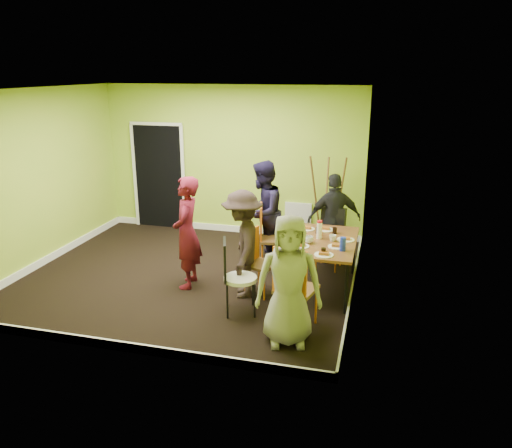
{
  "coord_description": "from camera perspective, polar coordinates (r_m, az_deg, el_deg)",
  "views": [
    {
      "loc": [
        2.79,
        -6.68,
        3.08
      ],
      "look_at": [
        1.06,
        0.0,
        0.92
      ],
      "focal_mm": 35.0,
      "sensor_mm": 36.0,
      "label": 1
    }
  ],
  "objects": [
    {
      "name": "ground",
      "position": [
        7.87,
        -7.51,
        -5.79
      ],
      "size": [
        5.0,
        5.0,
        0.0
      ],
      "primitive_type": "plane",
      "color": "black",
      "rests_on": "ground"
    },
    {
      "name": "room_walls",
      "position": [
        7.59,
        -7.85,
        1.23
      ],
      "size": [
        5.04,
        4.54,
        2.82
      ],
      "color": "#98C332",
      "rests_on": "ground"
    },
    {
      "name": "dining_table",
      "position": [
        7.14,
        7.75,
        -2.28
      ],
      "size": [
        0.9,
        1.5,
        0.75
      ],
      "color": "black",
      "rests_on": "ground"
    },
    {
      "name": "chair_left_far",
      "position": [
        7.87,
        1.43,
        -1.04
      ],
      "size": [
        0.53,
        0.53,
        1.05
      ],
      "rotation": [
        0.0,
        0.0,
        -1.33
      ],
      "color": "orange",
      "rests_on": "ground"
    },
    {
      "name": "chair_left_near",
      "position": [
        7.05,
        0.12,
        -3.86
      ],
      "size": [
        0.5,
        0.5,
        0.93
      ],
      "rotation": [
        0.0,
        0.0,
        -1.95
      ],
      "color": "orange",
      "rests_on": "ground"
    },
    {
      "name": "chair_back_end",
      "position": [
        8.08,
        8.72,
        -0.15
      ],
      "size": [
        0.45,
        0.51,
        0.95
      ],
      "rotation": [
        0.0,
        0.0,
        2.98
      ],
      "color": "orange",
      "rests_on": "ground"
    },
    {
      "name": "chair_front_end",
      "position": [
        6.02,
        4.3,
        -6.82
      ],
      "size": [
        0.54,
        0.55,
        1.1
      ],
      "rotation": [
        0.0,
        0.0,
        -0.23
      ],
      "color": "orange",
      "rests_on": "ground"
    },
    {
      "name": "chair_bentwood",
      "position": [
        6.47,
        -2.44,
        -5.64
      ],
      "size": [
        0.49,
        0.48,
        0.99
      ],
      "rotation": [
        0.0,
        0.0,
        -1.25
      ],
      "color": "black",
      "rests_on": "ground"
    },
    {
      "name": "easel",
      "position": [
        8.95,
        8.12,
        2.53
      ],
      "size": [
        0.66,
        0.62,
        1.64
      ],
      "color": "brown",
      "rests_on": "ground"
    },
    {
      "name": "plate_near_left",
      "position": [
        7.57,
        5.81,
        -0.57
      ],
      "size": [
        0.24,
        0.24,
        0.01
      ],
      "primitive_type": "cylinder",
      "color": "white",
      "rests_on": "dining_table"
    },
    {
      "name": "plate_near_right",
      "position": [
        6.84,
        5.1,
        -2.54
      ],
      "size": [
        0.24,
        0.24,
        0.01
      ],
      "primitive_type": "cylinder",
      "color": "white",
      "rests_on": "dining_table"
    },
    {
      "name": "plate_far_back",
      "position": [
        7.57,
        7.9,
        -0.64
      ],
      "size": [
        0.26,
        0.26,
        0.01
      ],
      "primitive_type": "cylinder",
      "color": "white",
      "rests_on": "dining_table"
    },
    {
      "name": "plate_far_front",
      "position": [
        6.56,
        7.77,
        -3.51
      ],
      "size": [
        0.25,
        0.25,
        0.01
      ],
      "primitive_type": "cylinder",
      "color": "white",
      "rests_on": "dining_table"
    },
    {
      "name": "plate_wall_back",
      "position": [
        7.18,
        10.2,
        -1.78
      ],
      "size": [
        0.25,
        0.25,
        0.01
      ],
      "primitive_type": "cylinder",
      "color": "white",
      "rests_on": "dining_table"
    },
    {
      "name": "plate_wall_front",
      "position": [
        6.88,
        9.2,
        -2.58
      ],
      "size": [
        0.24,
        0.24,
        0.01
      ],
      "primitive_type": "cylinder",
      "color": "white",
      "rests_on": "dining_table"
    },
    {
      "name": "thermos",
      "position": [
        7.15,
        7.25,
        -0.75
      ],
      "size": [
        0.08,
        0.08,
        0.24
      ],
      "primitive_type": "cylinder",
      "color": "white",
      "rests_on": "dining_table"
    },
    {
      "name": "blue_bottle",
      "position": [
        6.73,
        9.9,
        -2.27
      ],
      "size": [
        0.08,
        0.08,
        0.19
      ],
      "primitive_type": "cylinder",
      "color": "#192DBE",
      "rests_on": "dining_table"
    },
    {
      "name": "orange_bottle",
      "position": [
        7.3,
        7.46,
        -1.03
      ],
      "size": [
        0.03,
        0.03,
        0.08
      ],
      "primitive_type": "cylinder",
      "color": "orange",
      "rests_on": "dining_table"
    },
    {
      "name": "glass_mid",
      "position": [
        7.4,
        7.09,
        -0.72
      ],
      "size": [
        0.07,
        0.07,
        0.09
      ],
      "primitive_type": "cylinder",
      "color": "black",
      "rests_on": "dining_table"
    },
    {
      "name": "glass_back",
      "position": [
        7.42,
        8.97,
        -0.75
      ],
      "size": [
        0.07,
        0.07,
        0.09
      ],
      "primitive_type": "cylinder",
      "color": "black",
      "rests_on": "dining_table"
    },
    {
      "name": "glass_front",
      "position": [
        6.58,
        7.72,
        -3.09
      ],
      "size": [
        0.06,
        0.06,
        0.09
      ],
      "primitive_type": "cylinder",
      "color": "black",
      "rests_on": "dining_table"
    },
    {
      "name": "cup_a",
      "position": [
        6.97,
        6.08,
        -1.8
      ],
      "size": [
        0.12,
        0.12,
        0.1
      ],
      "primitive_type": "imported",
      "color": "white",
      "rests_on": "dining_table"
    },
    {
      "name": "cup_b",
      "position": [
        7.09,
        8.75,
        -1.59
      ],
      "size": [
        0.1,
        0.1,
        0.09
      ],
      "primitive_type": "imported",
      "color": "white",
      "rests_on": "dining_table"
    },
    {
      "name": "person_standing",
      "position": [
        7.23,
        -7.91,
        -0.99
      ],
      "size": [
        0.48,
        0.65,
        1.64
      ],
      "primitive_type": "imported",
      "rotation": [
        0.0,
        0.0,
        -1.41
      ],
      "color": "#580F1E",
      "rests_on": "ground"
    },
    {
      "name": "person_left_far",
      "position": [
        8.07,
        0.77,
        1.3
      ],
      "size": [
        0.69,
        0.86,
        1.69
      ],
      "primitive_type": "imported",
      "rotation": [
        0.0,
        0.0,
        -1.64
      ],
      "color": "black",
      "rests_on": "ground"
    },
    {
      "name": "person_left_near",
      "position": [
        6.88,
        -1.55,
        -2.31
      ],
      "size": [
        0.79,
        1.09,
        1.52
      ],
      "primitive_type": "imported",
      "rotation": [
        0.0,
        0.0,
        -1.32
      ],
      "color": "black",
      "rests_on": "ground"
    },
    {
      "name": "person_back_end",
      "position": [
        8.16,
        8.93,
        0.56
      ],
      "size": [
        0.94,
        0.64,
        1.49
      ],
      "primitive_type": "imported",
      "rotation": [
        0.0,
        0.0,
        3.49
      ],
      "color": "black",
      "rests_on": "ground"
    },
    {
      "name": "person_front_end",
      "position": [
        5.69,
        3.75,
        -6.51
      ],
      "size": [
        0.85,
        0.66,
        1.55
      ],
      "primitive_type": "imported",
      "rotation": [
        0.0,
        0.0,
        0.23
      ],
      "color": "gray",
      "rests_on": "ground"
    }
  ]
}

